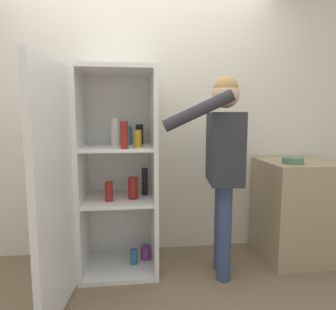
% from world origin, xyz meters
% --- Properties ---
extents(ground_plane, '(12.00, 12.00, 0.00)m').
position_xyz_m(ground_plane, '(0.00, 0.00, 0.00)').
color(ground_plane, '#7A664C').
extents(wall_back, '(7.00, 0.06, 2.55)m').
position_xyz_m(wall_back, '(0.00, 0.98, 1.27)').
color(wall_back, silver).
rests_on(wall_back, ground_plane).
extents(refrigerator, '(0.75, 1.24, 1.70)m').
position_xyz_m(refrigerator, '(-0.27, 0.53, 0.85)').
color(refrigerator, white).
rests_on(refrigerator, ground_plane).
extents(person, '(0.68, 0.58, 1.62)m').
position_xyz_m(person, '(0.65, 0.39, 1.03)').
color(person, '#384770').
rests_on(person, ground_plane).
extents(counter, '(0.66, 0.62, 0.91)m').
position_xyz_m(counter, '(1.46, 0.62, 0.45)').
color(counter, tan).
rests_on(counter, ground_plane).
extents(bowl, '(0.18, 0.18, 0.05)m').
position_xyz_m(bowl, '(1.31, 0.50, 0.94)').
color(bowl, '#517F5B').
rests_on(bowl, counter).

